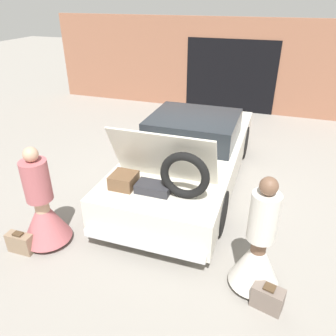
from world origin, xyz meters
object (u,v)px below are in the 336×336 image
object	(u,v)px
suitcase_beside_right_person	(268,298)
person_right	(258,251)
car	(189,154)
suitcase_beside_left_person	(20,243)
person_left	(43,211)

from	to	relation	value
suitcase_beside_right_person	person_right	bearing A→B (deg)	123.21
car	suitcase_beside_right_person	bearing A→B (deg)	-57.33
car	suitcase_beside_left_person	bearing A→B (deg)	-121.91
person_left	person_right	distance (m)	3.09
person_right	suitcase_beside_left_person	world-z (taller)	person_right
suitcase_beside_left_person	person_left	bearing A→B (deg)	54.25
person_right	suitcase_beside_right_person	xyz separation A→B (m)	(0.20, -0.30, -0.42)
car	person_right	size ratio (longest dim) A/B	2.99
suitcase_beside_left_person	suitcase_beside_right_person	bearing A→B (deg)	2.44
car	person_left	distance (m)	2.97
person_left	suitcase_beside_right_person	distance (m)	3.31
car	person_left	xyz separation A→B (m)	(-1.55, -2.53, -0.02)
car	suitcase_beside_left_person	xyz separation A→B (m)	(-1.78, -2.86, -0.43)
car	suitcase_beside_right_person	distance (m)	3.25
person_left	car	bearing A→B (deg)	141.54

